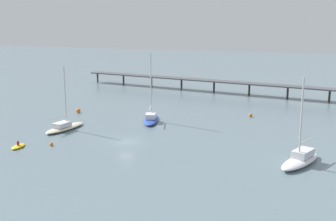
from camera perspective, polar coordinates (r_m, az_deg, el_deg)
name	(u,v)px	position (r m, az deg, el deg)	size (l,w,h in m)	color
ground_plane	(126,142)	(66.80, -5.56, -4.16)	(400.00, 400.00, 0.00)	slate
pier	(276,82)	(107.35, 14.15, 3.70)	(78.06, 14.44, 6.78)	#4C4C51
sailboat_blue	(151,118)	(79.81, -2.27, -0.95)	(5.62, 10.00, 12.58)	#2D4CB7
sailboat_white	(301,159)	(58.83, 17.14, -6.10)	(5.62, 9.66, 11.41)	white
sailboat_cream	(64,126)	(75.70, -13.55, -2.04)	(3.65, 9.28, 10.74)	beige
dinghy_yellow	(18,146)	(67.31, -19.20, -4.48)	(2.01, 3.32, 1.14)	yellow
mooring_buoy_near	(251,115)	(85.07, 10.88, -0.60)	(0.68, 0.68, 0.68)	orange
mooring_buoy_outer	(51,144)	(66.76, -15.16, -4.30)	(0.53, 0.53, 0.53)	orange
mooring_buoy_inner	(78,111)	(89.06, -11.77, -0.02)	(0.88, 0.88, 0.88)	orange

